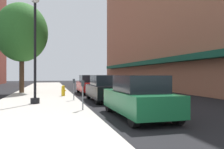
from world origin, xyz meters
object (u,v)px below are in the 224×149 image
(parking_meter_near, at_px, (83,91))
(car_red, at_px, (89,85))
(fire_hydrant, at_px, (63,91))
(parking_meter_far, at_px, (74,87))
(lamppost, at_px, (35,47))
(car_green, at_px, (139,97))
(tree_near, at_px, (22,33))
(car_black, at_px, (105,89))

(parking_meter_near, relative_size, car_red, 0.30)
(fire_hydrant, relative_size, parking_meter_far, 0.60)
(lamppost, distance_m, car_green, 6.71)
(parking_meter_far, height_order, tree_near, tree_near)
(parking_meter_near, bearing_deg, parking_meter_far, 90.00)
(parking_meter_near, relative_size, car_black, 0.30)
(parking_meter_far, bearing_deg, tree_near, 118.36)
(fire_hydrant, distance_m, tree_near, 7.11)
(parking_meter_near, xyz_separation_m, tree_near, (-3.82, 11.14, 4.41))
(parking_meter_near, distance_m, parking_meter_far, 4.07)
(lamppost, bearing_deg, fire_hydrant, 67.77)
(lamppost, distance_m, fire_hydrant, 5.27)
(lamppost, bearing_deg, tree_near, 101.16)
(car_green, xyz_separation_m, car_red, (0.00, 11.93, 0.00))
(parking_meter_far, xyz_separation_m, car_green, (1.95, -5.84, -0.14))
(fire_hydrant, distance_m, car_red, 3.90)
(fire_hydrant, bearing_deg, parking_meter_near, -86.13)
(tree_near, bearing_deg, lamppost, -78.84)
(lamppost, xyz_separation_m, car_red, (4.15, 7.23, -2.39))
(car_black, distance_m, car_red, 6.11)
(tree_near, bearing_deg, car_red, -9.61)
(tree_near, bearing_deg, parking_meter_far, -61.64)
(parking_meter_near, bearing_deg, lamppost, 126.84)
(car_red, bearing_deg, fire_hydrant, -127.31)
(car_black, bearing_deg, tree_near, 130.51)
(car_green, bearing_deg, parking_meter_near, 140.04)
(car_black, bearing_deg, lamppost, -163.55)
(car_red, bearing_deg, tree_near, 171.83)
(car_green, relative_size, car_black, 1.00)
(fire_hydrant, relative_size, car_green, 0.18)
(parking_meter_far, height_order, car_black, car_black)
(car_green, bearing_deg, car_black, 92.20)
(tree_near, distance_m, car_black, 10.21)
(tree_near, distance_m, car_red, 7.41)
(parking_meter_far, bearing_deg, fire_hydrant, 98.94)
(lamppost, bearing_deg, parking_meter_far, 27.30)
(fire_hydrant, xyz_separation_m, car_green, (2.43, -8.90, 0.29))
(lamppost, relative_size, tree_near, 0.76)
(car_green, relative_size, car_red, 1.00)
(parking_meter_near, bearing_deg, car_black, 64.30)
(fire_hydrant, bearing_deg, car_black, -51.72)
(lamppost, distance_m, parking_meter_far, 3.35)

